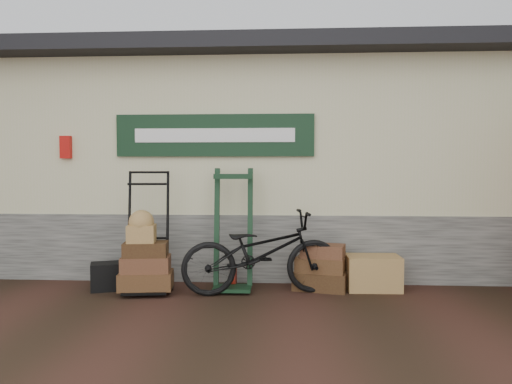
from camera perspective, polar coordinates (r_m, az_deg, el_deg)
ground at (r=5.79m, az=-3.07°, el=-12.53°), size 80.00×80.00×0.00m
station_building at (r=8.30m, az=-0.98°, el=3.44°), size 14.40×4.10×3.20m
porter_trolley at (r=6.31m, az=-12.29°, el=-4.27°), size 0.83×0.66×1.52m
green_barrow at (r=6.24m, az=-2.63°, el=-4.30°), size 0.56×0.47×1.51m
suitcase_stack at (r=6.37m, az=7.39°, el=-8.46°), size 0.73×0.55×0.58m
wicker_hamper at (r=6.48m, az=13.23°, el=-8.97°), size 0.67×0.45×0.43m
black_trunk at (r=6.59m, az=-16.87°, el=-9.22°), size 0.42×0.39×0.34m
bicycle at (r=6.04m, az=0.63°, el=-6.43°), size 1.03×2.02×1.12m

